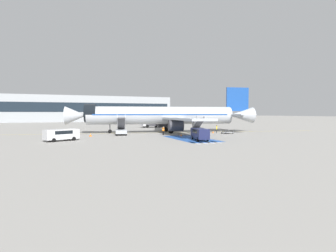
{
  "coord_description": "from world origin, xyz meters",
  "views": [
    {
      "loc": [
        -19.11,
        -55.67,
        4.48
      ],
      "look_at": [
        1.66,
        -2.45,
        1.62
      ],
      "focal_mm": 28.0,
      "sensor_mm": 36.0,
      "label": 1
    }
  ],
  "objects_px": {
    "fuel_tanker": "(155,122)",
    "service_van_0": "(61,134)",
    "traffic_cone_0": "(90,135)",
    "terminal_building": "(90,109)",
    "baggage_cart": "(227,132)",
    "boarding_stairs_forward": "(121,130)",
    "service_van_1": "(200,133)",
    "ground_crew_1": "(217,128)",
    "traffic_cone_1": "(213,132)",
    "airliner": "(164,116)",
    "traffic_cone_2": "(181,135)",
    "boarding_stairs_aft": "(198,129)",
    "ground_crew_0": "(163,130)"
  },
  "relations": [
    {
      "from": "boarding_stairs_forward",
      "to": "baggage_cart",
      "type": "bearing_deg",
      "value": -2.29
    },
    {
      "from": "boarding_stairs_aft",
      "to": "ground_crew_0",
      "type": "relative_size",
      "value": 3.22
    },
    {
      "from": "traffic_cone_2",
      "to": "boarding_stairs_aft",
      "type": "bearing_deg",
      "value": 34.73
    },
    {
      "from": "fuel_tanker",
      "to": "service_van_0",
      "type": "relative_size",
      "value": 1.64
    },
    {
      "from": "boarding_stairs_forward",
      "to": "service_van_1",
      "type": "xyz_separation_m",
      "value": [
        10.0,
        -15.03,
        0.14
      ]
    },
    {
      "from": "boarding_stairs_forward",
      "to": "boarding_stairs_aft",
      "type": "xyz_separation_m",
      "value": [
        16.03,
        -3.11,
        -0.05
      ]
    },
    {
      "from": "ground_crew_1",
      "to": "baggage_cart",
      "type": "bearing_deg",
      "value": -99.34
    },
    {
      "from": "airliner",
      "to": "ground_crew_1",
      "type": "bearing_deg",
      "value": -110.54
    },
    {
      "from": "boarding_stairs_forward",
      "to": "baggage_cart",
      "type": "relative_size",
      "value": 1.91
    },
    {
      "from": "fuel_tanker",
      "to": "traffic_cone_1",
      "type": "bearing_deg",
      "value": -176.79
    },
    {
      "from": "traffic_cone_2",
      "to": "terminal_building",
      "type": "xyz_separation_m",
      "value": [
        -9.09,
        96.99,
        6.37
      ]
    },
    {
      "from": "fuel_tanker",
      "to": "ground_crew_0",
      "type": "relative_size",
      "value": 5.32
    },
    {
      "from": "boarding_stairs_forward",
      "to": "terminal_building",
      "type": "height_order",
      "value": "terminal_building"
    },
    {
      "from": "airliner",
      "to": "traffic_cone_1",
      "type": "relative_size",
      "value": 89.23
    },
    {
      "from": "boarding_stairs_aft",
      "to": "fuel_tanker",
      "type": "height_order",
      "value": "boarding_stairs_aft"
    },
    {
      "from": "boarding_stairs_forward",
      "to": "service_van_0",
      "type": "relative_size",
      "value": 0.99
    },
    {
      "from": "ground_crew_0",
      "to": "terminal_building",
      "type": "relative_size",
      "value": 0.02
    },
    {
      "from": "boarding_stairs_aft",
      "to": "fuel_tanker",
      "type": "xyz_separation_m",
      "value": [
        -0.71,
        26.89,
        0.67
      ]
    },
    {
      "from": "service_van_0",
      "to": "traffic_cone_2",
      "type": "bearing_deg",
      "value": -112.29
    },
    {
      "from": "terminal_building",
      "to": "baggage_cart",
      "type": "bearing_deg",
      "value": -77.58
    },
    {
      "from": "fuel_tanker",
      "to": "service_van_0",
      "type": "xyz_separation_m",
      "value": [
        -26.54,
        -31.97,
        -0.53
      ]
    },
    {
      "from": "boarding_stairs_forward",
      "to": "boarding_stairs_aft",
      "type": "relative_size",
      "value": 1.0
    },
    {
      "from": "traffic_cone_2",
      "to": "traffic_cone_0",
      "type": "bearing_deg",
      "value": 160.89
    },
    {
      "from": "ground_crew_0",
      "to": "traffic_cone_1",
      "type": "height_order",
      "value": "ground_crew_0"
    },
    {
      "from": "baggage_cart",
      "to": "terminal_building",
      "type": "distance_m",
      "value": 97.52
    },
    {
      "from": "boarding_stairs_forward",
      "to": "boarding_stairs_aft",
      "type": "height_order",
      "value": "boarding_stairs_forward"
    },
    {
      "from": "airliner",
      "to": "traffic_cone_2",
      "type": "distance_m",
      "value": 10.43
    },
    {
      "from": "service_van_1",
      "to": "fuel_tanker",
      "type": "bearing_deg",
      "value": 94.93
    },
    {
      "from": "service_van_0",
      "to": "traffic_cone_0",
      "type": "relative_size",
      "value": 8.98
    },
    {
      "from": "boarding_stairs_aft",
      "to": "ground_crew_1",
      "type": "height_order",
      "value": "boarding_stairs_aft"
    },
    {
      "from": "traffic_cone_1",
      "to": "terminal_building",
      "type": "xyz_separation_m",
      "value": [
        -18.81,
        92.62,
        6.36
      ]
    },
    {
      "from": "terminal_building",
      "to": "fuel_tanker",
      "type": "bearing_deg",
      "value": -77.86
    },
    {
      "from": "ground_crew_1",
      "to": "airliner",
      "type": "bearing_deg",
      "value": 93.83
    },
    {
      "from": "service_van_1",
      "to": "ground_crew_1",
      "type": "bearing_deg",
      "value": 60.64
    },
    {
      "from": "ground_crew_1",
      "to": "traffic_cone_0",
      "type": "relative_size",
      "value": 2.98
    },
    {
      "from": "fuel_tanker",
      "to": "traffic_cone_0",
      "type": "bearing_deg",
      "value": 132.96
    },
    {
      "from": "airliner",
      "to": "fuel_tanker",
      "type": "bearing_deg",
      "value": -2.33
    },
    {
      "from": "airliner",
      "to": "traffic_cone_0",
      "type": "distance_m",
      "value": 17.38
    },
    {
      "from": "service_van_0",
      "to": "traffic_cone_2",
      "type": "distance_m",
      "value": 21.46
    },
    {
      "from": "fuel_tanker",
      "to": "ground_crew_0",
      "type": "bearing_deg",
      "value": 158.11
    },
    {
      "from": "ground_crew_0",
      "to": "traffic_cone_0",
      "type": "xyz_separation_m",
      "value": [
        -14.05,
        2.07,
        -0.67
      ]
    },
    {
      "from": "traffic_cone_0",
      "to": "boarding_stairs_forward",
      "type": "bearing_deg",
      "value": 13.33
    },
    {
      "from": "boarding_stairs_forward",
      "to": "ground_crew_0",
      "type": "bearing_deg",
      "value": -13.34
    },
    {
      "from": "ground_crew_1",
      "to": "traffic_cone_2",
      "type": "xyz_separation_m",
      "value": [
        -10.17,
        -3.6,
        -0.83
      ]
    },
    {
      "from": "ground_crew_0",
      "to": "terminal_building",
      "type": "xyz_separation_m",
      "value": [
        -6.74,
        93.39,
        5.62
      ]
    },
    {
      "from": "fuel_tanker",
      "to": "service_van_1",
      "type": "xyz_separation_m",
      "value": [
        -5.31,
        -38.82,
        -0.49
      ]
    },
    {
      "from": "service_van_1",
      "to": "service_van_0",
      "type": "bearing_deg",
      "value": 174.85
    },
    {
      "from": "airliner",
      "to": "ground_crew_1",
      "type": "xyz_separation_m",
      "value": [
        10.06,
        -6.17,
        -2.81
      ]
    },
    {
      "from": "traffic_cone_0",
      "to": "traffic_cone_1",
      "type": "bearing_deg",
      "value": -2.87
    },
    {
      "from": "airliner",
      "to": "traffic_cone_2",
      "type": "height_order",
      "value": "airliner"
    }
  ]
}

